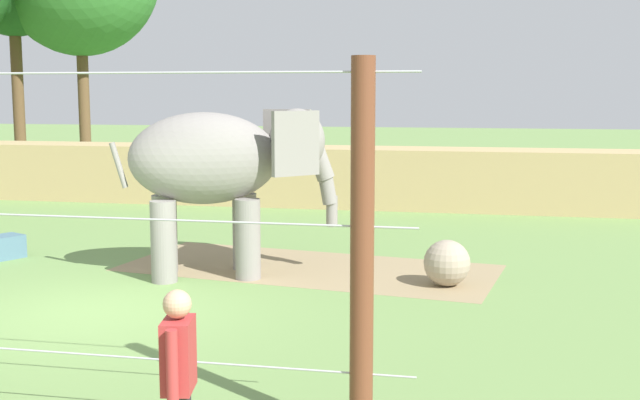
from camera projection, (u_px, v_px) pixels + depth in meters
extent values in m
plane|color=#6B8E4C|center=(94.00, 311.00, 11.65)|extent=(120.00, 120.00, 0.00)
cube|color=#937F5B|center=(309.00, 268.00, 14.51)|extent=(6.99, 3.84, 0.01)
cube|color=tan|center=(285.00, 175.00, 22.66)|extent=(36.00, 1.80, 1.62)
cylinder|color=gray|center=(245.00, 232.00, 14.33)|extent=(0.43, 0.43, 1.37)
cylinder|color=gray|center=(248.00, 239.00, 13.59)|extent=(0.43, 0.43, 1.37)
cylinder|color=gray|center=(165.00, 234.00, 14.10)|extent=(0.43, 0.43, 1.37)
cylinder|color=gray|center=(164.00, 242.00, 13.37)|extent=(0.43, 0.43, 1.37)
ellipsoid|color=gray|center=(204.00, 158.00, 13.67)|extent=(2.86, 2.18, 1.56)
ellipsoid|color=gray|center=(297.00, 141.00, 13.88)|extent=(1.28, 1.35, 1.13)
cube|color=gray|center=(287.00, 139.00, 14.44)|extent=(0.88, 0.16, 1.07)
cube|color=gray|center=(296.00, 143.00, 13.30)|extent=(0.68, 0.70, 1.07)
cylinder|color=gray|center=(321.00, 164.00, 14.01)|extent=(0.56, 0.46, 0.61)
cylinder|color=gray|center=(328.00, 188.00, 14.08)|extent=(0.41, 0.36, 0.57)
cylinder|color=gray|center=(332.00, 211.00, 14.15)|extent=(0.26, 0.26, 0.54)
cylinder|color=gray|center=(119.00, 165.00, 13.45)|extent=(0.31, 0.20, 0.78)
sphere|color=gray|center=(447.00, 263.00, 13.13)|extent=(0.76, 0.76, 0.76)
cylinder|color=brown|center=(362.00, 254.00, 7.15)|extent=(0.21, 0.21, 3.47)
cube|color=#B23333|center=(178.00, 355.00, 6.17)|extent=(0.28, 0.39, 0.56)
sphere|color=tan|center=(177.00, 304.00, 6.11)|extent=(0.22, 0.22, 0.22)
cylinder|color=#B23333|center=(172.00, 365.00, 5.93)|extent=(0.10, 0.10, 0.54)
cylinder|color=#B23333|center=(184.00, 345.00, 6.41)|extent=(0.10, 0.10, 0.54)
cube|color=black|center=(175.00, 371.00, 6.46)|extent=(0.03, 0.07, 0.14)
cylinder|color=brown|center=(84.00, 106.00, 31.72)|extent=(0.44, 0.44, 5.12)
cylinder|color=brown|center=(18.00, 100.00, 31.17)|extent=(0.44, 0.44, 5.62)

